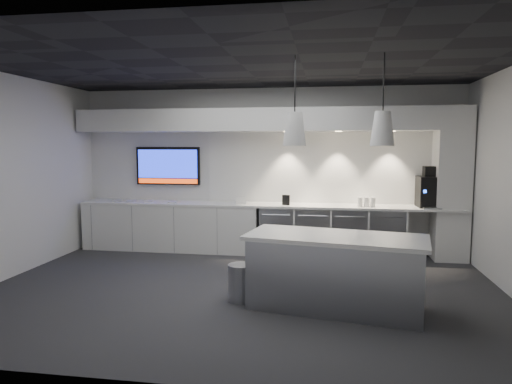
% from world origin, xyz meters
% --- Properties ---
extents(floor, '(7.00, 7.00, 0.00)m').
position_xyz_m(floor, '(0.00, 0.00, 0.00)').
color(floor, '#2C2C2F').
rests_on(floor, ground).
extents(ceiling, '(7.00, 7.00, 0.00)m').
position_xyz_m(ceiling, '(0.00, 0.00, 3.00)').
color(ceiling, black).
rests_on(ceiling, wall_back).
extents(wall_back, '(7.00, 0.00, 7.00)m').
position_xyz_m(wall_back, '(0.00, 2.50, 1.50)').
color(wall_back, silver).
rests_on(wall_back, floor).
extents(wall_front, '(7.00, 0.00, 7.00)m').
position_xyz_m(wall_front, '(0.00, -2.50, 1.50)').
color(wall_front, silver).
rests_on(wall_front, floor).
extents(wall_left, '(0.00, 7.00, 7.00)m').
position_xyz_m(wall_left, '(-3.50, 0.00, 1.50)').
color(wall_left, silver).
rests_on(wall_left, floor).
extents(back_counter, '(6.80, 0.65, 0.04)m').
position_xyz_m(back_counter, '(0.00, 2.17, 0.88)').
color(back_counter, white).
rests_on(back_counter, left_base_cabinets).
extents(left_base_cabinets, '(3.30, 0.63, 0.86)m').
position_xyz_m(left_base_cabinets, '(-1.75, 2.17, 0.43)').
color(left_base_cabinets, white).
rests_on(left_base_cabinets, floor).
extents(fridge_unit_a, '(0.60, 0.61, 0.85)m').
position_xyz_m(fridge_unit_a, '(0.25, 2.17, 0.42)').
color(fridge_unit_a, gray).
rests_on(fridge_unit_a, floor).
extents(fridge_unit_b, '(0.60, 0.61, 0.85)m').
position_xyz_m(fridge_unit_b, '(0.88, 2.17, 0.42)').
color(fridge_unit_b, gray).
rests_on(fridge_unit_b, floor).
extents(fridge_unit_c, '(0.60, 0.61, 0.85)m').
position_xyz_m(fridge_unit_c, '(1.51, 2.17, 0.42)').
color(fridge_unit_c, gray).
rests_on(fridge_unit_c, floor).
extents(fridge_unit_d, '(0.60, 0.61, 0.85)m').
position_xyz_m(fridge_unit_d, '(2.14, 2.17, 0.42)').
color(fridge_unit_d, gray).
rests_on(fridge_unit_d, floor).
extents(backsplash, '(4.60, 0.03, 1.30)m').
position_xyz_m(backsplash, '(1.20, 2.48, 1.55)').
color(backsplash, white).
rests_on(backsplash, wall_back).
extents(soffit, '(6.90, 0.60, 0.40)m').
position_xyz_m(soffit, '(0.00, 2.20, 2.40)').
color(soffit, white).
rests_on(soffit, wall_back).
extents(column, '(0.55, 0.55, 2.60)m').
position_xyz_m(column, '(3.20, 2.20, 1.30)').
color(column, white).
rests_on(column, floor).
extents(wall_tv, '(1.25, 0.07, 0.72)m').
position_xyz_m(wall_tv, '(-1.90, 2.45, 1.56)').
color(wall_tv, black).
rests_on(wall_tv, wall_back).
extents(island, '(2.24, 1.27, 0.89)m').
position_xyz_m(island, '(1.24, -0.50, 0.45)').
color(island, gray).
rests_on(island, floor).
extents(bin, '(0.35, 0.35, 0.47)m').
position_xyz_m(bin, '(0.07, -0.41, 0.23)').
color(bin, gray).
rests_on(bin, floor).
extents(coffee_machine, '(0.40, 0.56, 0.70)m').
position_xyz_m(coffee_machine, '(2.85, 2.20, 1.19)').
color(coffee_machine, black).
rests_on(coffee_machine, back_counter).
extents(sign_black, '(0.14, 0.06, 0.18)m').
position_xyz_m(sign_black, '(0.40, 2.08, 0.99)').
color(sign_black, black).
rests_on(sign_black, back_counter).
extents(sign_white, '(0.18, 0.05, 0.14)m').
position_xyz_m(sign_white, '(-0.41, 2.07, 0.97)').
color(sign_white, white).
rests_on(sign_white, back_counter).
extents(cup_cluster, '(0.30, 0.19, 0.16)m').
position_xyz_m(cup_cluster, '(1.80, 2.09, 0.98)').
color(cup_cluster, white).
rests_on(cup_cluster, back_counter).
extents(tray_a, '(0.20, 0.20, 0.02)m').
position_xyz_m(tray_a, '(-2.79, 2.11, 0.91)').
color(tray_a, '#B7B7B7').
rests_on(tray_a, back_counter).
extents(tray_b, '(0.17, 0.17, 0.02)m').
position_xyz_m(tray_b, '(-2.53, 2.13, 0.91)').
color(tray_b, '#B7B7B7').
rests_on(tray_b, back_counter).
extents(tray_c, '(0.17, 0.17, 0.02)m').
position_xyz_m(tray_c, '(-2.18, 2.17, 0.91)').
color(tray_c, '#B7B7B7').
rests_on(tray_c, back_counter).
extents(tray_d, '(0.20, 0.20, 0.02)m').
position_xyz_m(tray_d, '(-1.71, 2.09, 0.91)').
color(tray_d, '#B7B7B7').
rests_on(tray_d, back_counter).
extents(pendant_left, '(0.28, 0.28, 1.10)m').
position_xyz_m(pendant_left, '(0.74, -0.50, 2.15)').
color(pendant_left, white).
rests_on(pendant_left, ceiling).
extents(pendant_right, '(0.28, 0.28, 1.10)m').
position_xyz_m(pendant_right, '(1.74, -0.50, 2.15)').
color(pendant_right, white).
rests_on(pendant_right, ceiling).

